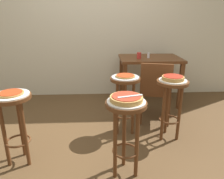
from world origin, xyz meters
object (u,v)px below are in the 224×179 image
(serving_plate_foreground, at_px, (126,101))
(stool_rear, at_px, (125,93))
(pizza_middle, at_px, (10,93))
(condiment_shaker, at_px, (148,55))
(pizza_foreground, at_px, (126,98))
(pizza_server_knife, at_px, (130,96))
(cup_near_edge, at_px, (139,55))
(stool_middle, at_px, (14,115))
(dining_table, at_px, (150,65))
(stool_foreground, at_px, (126,123))
(serving_plate_middle, at_px, (11,95))
(stool_leftside, at_px, (171,97))
(serving_plate_leftside, at_px, (173,80))
(pizza_rear, at_px, (125,76))
(pizza_leftside, at_px, (173,78))
(serving_plate_rear, at_px, (125,77))
(wooden_chair, at_px, (155,90))

(serving_plate_foreground, xyz_separation_m, stool_rear, (0.07, 0.75, -0.21))
(pizza_middle, bearing_deg, condiment_shaker, 42.72)
(pizza_foreground, bearing_deg, pizza_server_knife, -33.69)
(cup_near_edge, bearing_deg, pizza_foreground, -103.25)
(stool_middle, xyz_separation_m, dining_table, (1.62, 1.51, 0.12))
(stool_foreground, xyz_separation_m, serving_plate_middle, (-1.04, 0.21, 0.21))
(serving_plate_foreground, height_order, pizza_server_knife, pizza_server_knife)
(stool_leftside, height_order, serving_plate_leftside, serving_plate_leftside)
(pizza_rear, bearing_deg, stool_leftside, -16.74)
(serving_plate_foreground, height_order, pizza_rear, pizza_rear)
(pizza_foreground, bearing_deg, stool_middle, 168.34)
(pizza_server_knife, bearing_deg, pizza_leftside, 32.58)
(serving_plate_rear, relative_size, dining_table, 0.34)
(stool_middle, relative_size, cup_near_edge, 7.53)
(pizza_foreground, relative_size, pizza_leftside, 1.14)
(stool_foreground, relative_size, condiment_shaker, 8.73)
(serving_plate_middle, height_order, pizza_middle, pizza_middle)
(stool_leftside, xyz_separation_m, wooden_chair, (-0.08, 0.42, -0.06))
(pizza_foreground, height_order, condiment_shaker, condiment_shaker)
(pizza_leftside, xyz_separation_m, dining_table, (-0.01, 1.13, -0.11))
(pizza_foreground, distance_m, serving_plate_rear, 0.76)
(dining_table, bearing_deg, serving_plate_leftside, -89.50)
(serving_plate_foreground, bearing_deg, condiment_shaker, 72.06)
(pizza_leftside, distance_m, cup_near_edge, 1.06)
(pizza_middle, distance_m, stool_leftside, 1.69)
(serving_plate_foreground, bearing_deg, serving_plate_rear, 84.36)
(dining_table, distance_m, wooden_chair, 0.73)
(serving_plate_rear, height_order, wooden_chair, wooden_chair)
(stool_leftside, bearing_deg, pizza_middle, -166.87)
(serving_plate_middle, bearing_deg, cup_near_edge, 44.88)
(stool_foreground, distance_m, pizza_leftside, 0.87)
(serving_plate_rear, bearing_deg, cup_near_edge, 70.62)
(stool_middle, bearing_deg, pizza_middle, 45.00)
(cup_near_edge, bearing_deg, stool_foreground, -103.25)
(stool_middle, relative_size, serving_plate_leftside, 2.31)
(pizza_leftside, bearing_deg, dining_table, 90.50)
(stool_foreground, height_order, serving_plate_middle, serving_plate_middle)
(stool_middle, xyz_separation_m, pizza_server_knife, (1.07, -0.23, 0.26))
(stool_leftside, relative_size, pizza_server_knife, 3.28)
(pizza_rear, bearing_deg, wooden_chair, 31.40)
(cup_near_edge, bearing_deg, serving_plate_foreground, -103.25)
(pizza_middle, distance_m, condiment_shaker, 2.16)
(pizza_rear, bearing_deg, serving_plate_leftside, -16.74)
(condiment_shaker, bearing_deg, stool_leftside, -87.37)
(pizza_middle, relative_size, dining_table, 0.24)
(stool_middle, distance_m, pizza_middle, 0.22)
(serving_plate_leftside, height_order, condiment_shaker, condiment_shaker)
(wooden_chair, bearing_deg, pizza_rear, -148.60)
(pizza_foreground, bearing_deg, serving_plate_rear, 84.36)
(pizza_foreground, height_order, wooden_chair, wooden_chair)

